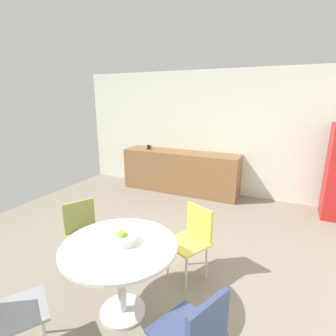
% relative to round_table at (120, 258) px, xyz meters
% --- Properties ---
extents(ground_plane, '(6.00, 6.00, 0.00)m').
position_rel_round_table_xyz_m(ground_plane, '(-0.31, 0.77, -0.60)').
color(ground_plane, gray).
extents(wall_back, '(6.00, 0.10, 2.60)m').
position_rel_round_table_xyz_m(wall_back, '(-0.31, 3.77, 0.70)').
color(wall_back, silver).
rests_on(wall_back, ground_plane).
extents(counter_block, '(2.56, 0.60, 0.90)m').
position_rel_round_table_xyz_m(counter_block, '(-0.80, 3.42, -0.15)').
color(counter_block, brown).
rests_on(counter_block, ground_plane).
extents(round_table, '(1.06, 1.06, 0.75)m').
position_rel_round_table_xyz_m(round_table, '(0.00, 0.00, 0.00)').
color(round_table, silver).
rests_on(round_table, ground_plane).
extents(chair_navy, '(0.55, 0.55, 0.83)m').
position_rel_round_table_xyz_m(chair_navy, '(0.87, -0.37, -0.08)').
color(chair_navy, silver).
rests_on(chair_navy, ground_plane).
extents(chair_yellow, '(0.56, 0.56, 0.83)m').
position_rel_round_table_xyz_m(chair_yellow, '(0.42, 0.85, -0.08)').
color(chair_yellow, silver).
rests_on(chair_yellow, ground_plane).
extents(chair_olive, '(0.56, 0.56, 0.83)m').
position_rel_round_table_xyz_m(chair_olive, '(-0.85, 0.43, -0.08)').
color(chair_olive, silver).
rests_on(chair_olive, ground_plane).
extents(chair_gray, '(0.58, 0.58, 0.83)m').
position_rel_round_table_xyz_m(chair_gray, '(-0.52, -0.79, -0.08)').
color(chair_gray, silver).
rests_on(chair_gray, ground_plane).
extents(fruit_bowl, '(0.26, 0.26, 0.11)m').
position_rel_round_table_xyz_m(fruit_bowl, '(0.01, 0.05, 0.19)').
color(fruit_bowl, silver).
rests_on(fruit_bowl, round_table).
extents(mug_white, '(0.13, 0.08, 0.09)m').
position_rel_round_table_xyz_m(mug_white, '(-1.58, 3.40, 0.35)').
color(mug_white, black).
rests_on(mug_white, counter_block).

